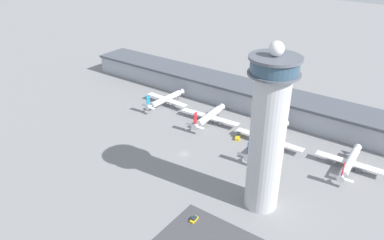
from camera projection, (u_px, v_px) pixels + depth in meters
name	position (u px, v px, depth m)	size (l,w,h in m)	color
ground_plane	(184.00, 154.00, 190.67)	(1000.00, 1000.00, 0.00)	gray
terminal_building	(250.00, 96.00, 237.79)	(251.21, 25.00, 13.92)	#A3A8B2
control_tower	(268.00, 132.00, 140.79)	(18.75, 18.75, 69.25)	#BCBCC1
airplane_gate_alpha	(166.00, 99.00, 240.38)	(31.79, 33.56, 12.28)	white
airplane_gate_bravo	(209.00, 116.00, 219.34)	(37.59, 32.52, 12.75)	white
airplane_gate_charlie	(268.00, 139.00, 196.08)	(38.02, 45.37, 12.84)	silver
airplane_gate_delta	(350.00, 162.00, 176.83)	(32.51, 33.26, 12.01)	white
service_truck_catering	(264.00, 171.00, 175.67)	(2.55, 7.31, 3.09)	black
service_truck_fuel	(238.00, 136.00, 204.60)	(4.52, 7.22, 2.85)	black
car_grey_coupe	(194.00, 219.00, 147.36)	(1.90, 4.20, 1.41)	black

